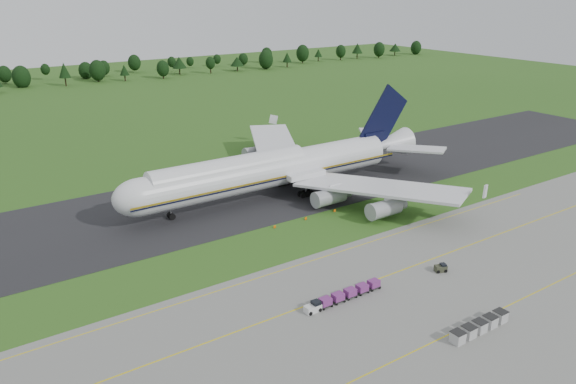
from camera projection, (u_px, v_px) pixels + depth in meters
ground at (296, 238)px, 112.90m from camera, size 600.00×600.00×0.00m
apron at (422, 314)px, 86.48m from camera, size 300.00×52.00×0.06m
taxiway at (229, 197)px, 134.63m from camera, size 300.00×40.00×0.08m
apron_markings at (390, 295)px, 91.92m from camera, size 300.00×30.20×0.01m
tree_line at (53, 74)px, 283.36m from camera, size 529.72×22.41×11.93m
aircraft at (276, 168)px, 134.15m from camera, size 83.28×81.89×23.58m
baggage_train at (343, 296)px, 90.05m from camera, size 15.00×1.59×1.53m
utility_cart at (441, 268)px, 99.32m from camera, size 2.38×1.92×1.13m
uld_row at (480, 326)px, 81.78m from camera, size 11.39×1.79×1.77m
edge_markers at (306, 219)px, 121.64m from camera, size 16.56×0.30×0.60m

